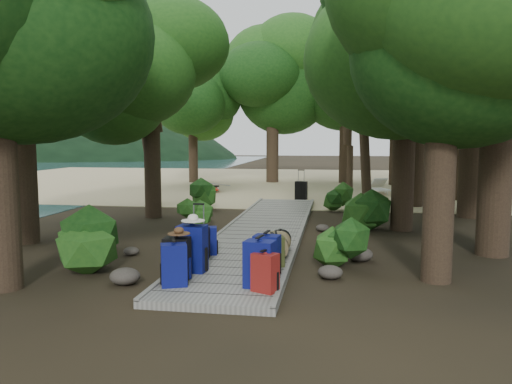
% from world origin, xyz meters
% --- Properties ---
extents(ground, '(120.00, 120.00, 0.00)m').
position_xyz_m(ground, '(0.00, 0.00, 0.00)').
color(ground, '#2D2416').
rests_on(ground, ground).
extents(sand_beach, '(40.00, 22.00, 0.02)m').
position_xyz_m(sand_beach, '(0.00, 16.00, 0.01)').
color(sand_beach, tan).
rests_on(sand_beach, ground).
extents(distant_hill, '(32.00, 16.00, 12.00)m').
position_xyz_m(distant_hill, '(-40.00, 48.00, 0.00)').
color(distant_hill, black).
rests_on(distant_hill, ground).
extents(boardwalk, '(2.00, 12.00, 0.12)m').
position_xyz_m(boardwalk, '(0.00, 1.00, 0.06)').
color(boardwalk, gray).
rests_on(boardwalk, ground).
extents(backpack_left_a, '(0.46, 0.40, 0.73)m').
position_xyz_m(backpack_left_a, '(-0.66, -4.22, 0.48)').
color(backpack_left_a, navy).
rests_on(backpack_left_a, boardwalk).
extents(backpack_left_b, '(0.42, 0.30, 0.75)m').
position_xyz_m(backpack_left_b, '(-0.73, -3.85, 0.50)').
color(backpack_left_b, black).
rests_on(backpack_left_b, boardwalk).
extents(backpack_left_c, '(0.49, 0.37, 0.88)m').
position_xyz_m(backpack_left_c, '(-0.63, -3.35, 0.56)').
color(backpack_left_c, navy).
rests_on(backpack_left_c, boardwalk).
extents(backpack_left_d, '(0.45, 0.37, 0.60)m').
position_xyz_m(backpack_left_d, '(-0.70, -2.08, 0.42)').
color(backpack_left_d, navy).
rests_on(backpack_left_d, boardwalk).
extents(backpack_right_a, '(0.43, 0.38, 0.64)m').
position_xyz_m(backpack_right_a, '(0.76, -4.28, 0.44)').
color(backpack_right_a, maroon).
rests_on(backpack_right_a, boardwalk).
extents(backpack_right_b, '(0.49, 0.39, 0.80)m').
position_xyz_m(backpack_right_b, '(0.65, -4.09, 0.52)').
color(backpack_right_b, navy).
rests_on(backpack_right_b, boardwalk).
extents(backpack_right_c, '(0.46, 0.36, 0.73)m').
position_xyz_m(backpack_right_c, '(0.65, -3.30, 0.48)').
color(backpack_right_c, navy).
rests_on(backpack_right_c, boardwalk).
extents(backpack_right_d, '(0.45, 0.38, 0.59)m').
position_xyz_m(backpack_right_d, '(0.68, -2.78, 0.42)').
color(backpack_right_d, '#3B411C').
rests_on(backpack_right_d, boardwalk).
extents(duffel_right_khaki, '(0.54, 0.73, 0.45)m').
position_xyz_m(duffel_right_khaki, '(0.66, -2.07, 0.34)').
color(duffel_right_khaki, olive).
rests_on(duffel_right_khaki, boardwalk).
extents(duffel_right_black, '(0.46, 0.68, 0.40)m').
position_xyz_m(duffel_right_black, '(0.66, -1.64, 0.32)').
color(duffel_right_black, black).
rests_on(duffel_right_black, boardwalk).
extents(suitcase_on_boardwalk, '(0.40, 0.25, 0.59)m').
position_xyz_m(suitcase_on_boardwalk, '(-0.77, -2.42, 0.42)').
color(suitcase_on_boardwalk, black).
rests_on(suitcase_on_boardwalk, boardwalk).
extents(lone_suitcase_on_sand, '(0.49, 0.34, 0.71)m').
position_xyz_m(lone_suitcase_on_sand, '(0.47, 7.91, 0.37)').
color(lone_suitcase_on_sand, black).
rests_on(lone_suitcase_on_sand, sand_beach).
extents(hat_brown, '(0.36, 0.36, 0.11)m').
position_xyz_m(hat_brown, '(-0.68, -3.91, 0.93)').
color(hat_brown, '#51351E').
rests_on(hat_brown, backpack_left_b).
extents(hat_white, '(0.40, 0.40, 0.13)m').
position_xyz_m(hat_white, '(-0.59, -3.39, 1.06)').
color(hat_white, silver).
rests_on(hat_white, backpack_left_c).
extents(kayak, '(1.89, 3.33, 0.33)m').
position_xyz_m(kayak, '(-3.62, 10.41, 0.18)').
color(kayak, red).
rests_on(kayak, sand_beach).
extents(sun_lounger, '(1.14, 2.02, 0.62)m').
position_xyz_m(sun_lounger, '(3.69, 10.50, 0.33)').
color(sun_lounger, silver).
rests_on(sun_lounger, sand_beach).
extents(tree_right_a, '(4.27, 4.27, 7.12)m').
position_xyz_m(tree_right_a, '(3.45, -2.89, 3.56)').
color(tree_right_a, black).
rests_on(tree_right_a, ground).
extents(tree_right_b, '(5.16, 5.16, 9.21)m').
position_xyz_m(tree_right_b, '(4.96, -0.75, 4.61)').
color(tree_right_b, black).
rests_on(tree_right_b, ground).
extents(tree_right_c, '(4.72, 4.72, 8.16)m').
position_xyz_m(tree_right_c, '(3.49, 1.87, 4.08)').
color(tree_right_c, black).
rests_on(tree_right_c, ground).
extents(tree_right_d, '(6.30, 6.30, 11.55)m').
position_xyz_m(tree_right_d, '(5.86, 4.46, 5.78)').
color(tree_right_d, black).
rests_on(tree_right_d, ground).
extents(tree_right_e, '(5.44, 5.44, 9.79)m').
position_xyz_m(tree_right_e, '(4.50, 6.72, 4.89)').
color(tree_right_e, black).
rests_on(tree_right_e, ground).
extents(tree_right_f, '(5.17, 5.17, 9.23)m').
position_xyz_m(tree_right_f, '(6.49, 8.83, 4.62)').
color(tree_right_f, black).
rests_on(tree_right_f, ground).
extents(tree_left_b, '(4.66, 4.66, 8.38)m').
position_xyz_m(tree_left_b, '(-5.21, -1.12, 4.19)').
color(tree_left_b, black).
rests_on(tree_left_b, ground).
extents(tree_left_c, '(4.06, 4.06, 7.06)m').
position_xyz_m(tree_left_c, '(-3.68, 2.92, 3.53)').
color(tree_left_c, black).
rests_on(tree_left_c, ground).
extents(tree_back_a, '(5.52, 5.52, 9.55)m').
position_xyz_m(tree_back_a, '(-1.63, 15.63, 4.78)').
color(tree_back_a, black).
rests_on(tree_back_a, ground).
extents(tree_back_b, '(5.27, 5.27, 9.41)m').
position_xyz_m(tree_back_b, '(2.29, 15.81, 4.71)').
color(tree_back_b, black).
rests_on(tree_back_b, ground).
extents(tree_back_c, '(5.38, 5.38, 9.69)m').
position_xyz_m(tree_back_c, '(4.84, 14.98, 4.84)').
color(tree_back_c, black).
rests_on(tree_back_c, ground).
extents(tree_back_d, '(4.23, 4.23, 7.05)m').
position_xyz_m(tree_back_d, '(-5.89, 14.95, 3.52)').
color(tree_back_d, black).
rests_on(tree_back_d, ground).
extents(palm_right_a, '(4.60, 4.60, 7.84)m').
position_xyz_m(palm_right_a, '(3.03, 6.44, 3.92)').
color(palm_right_a, '#113E12').
rests_on(palm_right_a, ground).
extents(palm_right_b, '(3.91, 3.91, 7.55)m').
position_xyz_m(palm_right_b, '(4.52, 10.42, 3.77)').
color(palm_right_b, '#113E12').
rests_on(palm_right_b, ground).
extents(palm_right_c, '(3.90, 3.90, 6.20)m').
position_xyz_m(palm_right_c, '(2.65, 11.84, 3.10)').
color(palm_right_c, '#113E12').
rests_on(palm_right_c, ground).
extents(palm_left_a, '(4.88, 4.88, 7.77)m').
position_xyz_m(palm_left_a, '(-4.96, 5.81, 3.88)').
color(palm_left_a, '#113E12').
rests_on(palm_left_a, ground).
extents(rock_left_a, '(0.50, 0.45, 0.28)m').
position_xyz_m(rock_left_a, '(-1.61, -3.90, 0.14)').
color(rock_left_a, '#4C473F').
rests_on(rock_left_a, ground).
extents(rock_left_b, '(0.32, 0.29, 0.18)m').
position_xyz_m(rock_left_b, '(-2.33, -1.93, 0.09)').
color(rock_left_b, '#4C473F').
rests_on(rock_left_b, ground).
extents(rock_left_c, '(0.50, 0.45, 0.27)m').
position_xyz_m(rock_left_c, '(-1.84, 0.40, 0.14)').
color(rock_left_c, '#4C473F').
rests_on(rock_left_c, ground).
extents(rock_left_d, '(0.27, 0.24, 0.15)m').
position_xyz_m(rock_left_d, '(-2.46, 2.91, 0.07)').
color(rock_left_d, '#4C473F').
rests_on(rock_left_d, ground).
extents(rock_right_a, '(0.42, 0.38, 0.23)m').
position_xyz_m(rock_right_a, '(1.70, -3.04, 0.12)').
color(rock_right_a, '#4C473F').
rests_on(rock_right_a, ground).
extents(rock_right_b, '(0.50, 0.45, 0.28)m').
position_xyz_m(rock_right_b, '(2.26, -1.70, 0.14)').
color(rock_right_b, '#4C473F').
rests_on(rock_right_b, ground).
extents(rock_right_c, '(0.34, 0.31, 0.19)m').
position_xyz_m(rock_right_c, '(1.46, 1.34, 0.09)').
color(rock_right_c, '#4C473F').
rests_on(rock_right_c, ground).
extents(rock_right_d, '(0.64, 0.57, 0.35)m').
position_xyz_m(rock_right_d, '(2.45, 4.10, 0.18)').
color(rock_right_d, '#4C473F').
rests_on(rock_right_d, ground).
extents(shrub_left_a, '(1.23, 1.23, 1.10)m').
position_xyz_m(shrub_left_a, '(-2.54, -3.16, 0.55)').
color(shrub_left_a, '#1D4B16').
rests_on(shrub_left_a, ground).
extents(shrub_left_b, '(0.86, 0.86, 0.77)m').
position_xyz_m(shrub_left_b, '(-1.96, 1.32, 0.39)').
color(shrub_left_b, '#1D4B16').
rests_on(shrub_left_b, ground).
extents(shrub_left_c, '(1.24, 1.24, 1.12)m').
position_xyz_m(shrub_left_c, '(-2.52, 4.79, 0.56)').
color(shrub_left_c, '#1D4B16').
rests_on(shrub_left_c, ground).
extents(shrub_right_a, '(1.00, 1.00, 0.90)m').
position_xyz_m(shrub_right_a, '(1.88, -2.40, 0.45)').
color(shrub_right_a, '#1D4B16').
rests_on(shrub_right_a, ground).
extents(shrub_right_b, '(1.16, 1.16, 1.05)m').
position_xyz_m(shrub_right_b, '(2.62, 1.95, 0.52)').
color(shrub_right_b, '#1D4B16').
rests_on(shrub_right_b, ground).
extents(shrub_right_c, '(0.91, 0.91, 0.82)m').
position_xyz_m(shrub_right_c, '(1.83, 5.25, 0.41)').
color(shrub_right_c, '#1D4B16').
rests_on(shrub_right_c, ground).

